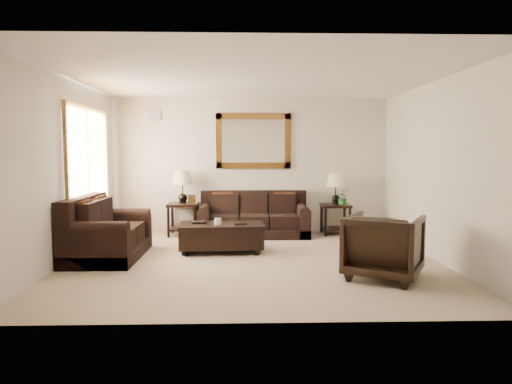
{
  "coord_description": "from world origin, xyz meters",
  "views": [
    {
      "loc": [
        -0.15,
        -6.72,
        1.63
      ],
      "look_at": [
        0.06,
        0.6,
        0.99
      ],
      "focal_mm": 32.0,
      "sensor_mm": 36.0,
      "label": 1
    }
  ],
  "objects_px": {
    "loveseat": "(104,235)",
    "coffee_table": "(222,234)",
    "sofa": "(254,220)",
    "armchair": "(384,243)",
    "end_table_left": "(183,193)",
    "end_table_right": "(336,195)"
  },
  "relations": [
    {
      "from": "loveseat",
      "to": "armchair",
      "type": "distance_m",
      "value": 4.16
    },
    {
      "from": "armchair",
      "to": "end_table_left",
      "type": "bearing_deg",
      "value": -16.55
    },
    {
      "from": "sofa",
      "to": "loveseat",
      "type": "relative_size",
      "value": 1.25
    },
    {
      "from": "sofa",
      "to": "armchair",
      "type": "height_order",
      "value": "armchair"
    },
    {
      "from": "loveseat",
      "to": "end_table_right",
      "type": "distance_m",
      "value": 4.42
    },
    {
      "from": "end_table_left",
      "to": "armchair",
      "type": "bearing_deg",
      "value": -46.56
    },
    {
      "from": "sofa",
      "to": "coffee_table",
      "type": "xyz_separation_m",
      "value": [
        -0.56,
        -1.44,
        -0.02
      ]
    },
    {
      "from": "coffee_table",
      "to": "loveseat",
      "type": "bearing_deg",
      "value": -171.79
    },
    {
      "from": "end_table_left",
      "to": "armchair",
      "type": "xyz_separation_m",
      "value": [
        2.99,
        -3.16,
        -0.37
      ]
    },
    {
      "from": "loveseat",
      "to": "end_table_left",
      "type": "relative_size",
      "value": 1.32
    },
    {
      "from": "end_table_left",
      "to": "armchair",
      "type": "distance_m",
      "value": 4.36
    },
    {
      "from": "sofa",
      "to": "loveseat",
      "type": "bearing_deg",
      "value": -142.72
    },
    {
      "from": "end_table_right",
      "to": "armchair",
      "type": "distance_m",
      "value": 3.19
    },
    {
      "from": "coffee_table",
      "to": "armchair",
      "type": "relative_size",
      "value": 1.53
    },
    {
      "from": "loveseat",
      "to": "coffee_table",
      "type": "relative_size",
      "value": 1.2
    },
    {
      "from": "loveseat",
      "to": "armchair",
      "type": "relative_size",
      "value": 1.84
    },
    {
      "from": "end_table_left",
      "to": "loveseat",
      "type": "bearing_deg",
      "value": -117.23
    },
    {
      "from": "sofa",
      "to": "end_table_left",
      "type": "relative_size",
      "value": 1.65
    },
    {
      "from": "sofa",
      "to": "armchair",
      "type": "distance_m",
      "value": 3.46
    },
    {
      "from": "sofa",
      "to": "armchair",
      "type": "relative_size",
      "value": 2.29
    },
    {
      "from": "end_table_right",
      "to": "sofa",
      "type": "bearing_deg",
      "value": -176.45
    },
    {
      "from": "sofa",
      "to": "end_table_right",
      "type": "relative_size",
      "value": 1.74
    }
  ]
}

